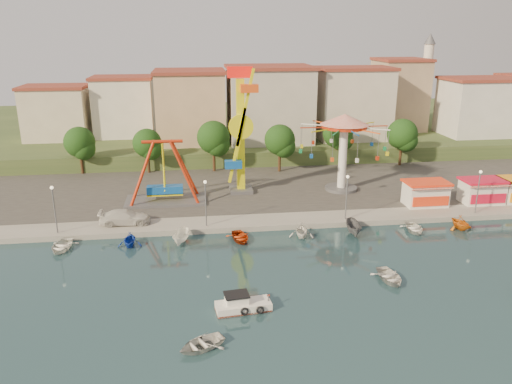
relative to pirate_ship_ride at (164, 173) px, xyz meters
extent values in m
plane|color=#152E3A|center=(12.88, -22.00, -4.39)|extent=(200.00, 200.00, 0.00)
cube|color=#9E998E|center=(12.88, 40.00, -4.09)|extent=(200.00, 100.00, 0.60)
cube|color=#4C4944|center=(12.88, 8.00, -3.79)|extent=(90.00, 28.00, 0.01)
cube|color=#384C26|center=(12.88, 45.00, -2.89)|extent=(200.00, 60.00, 3.00)
cube|color=#59595E|center=(0.00, 0.00, -3.64)|extent=(10.00, 5.00, 0.30)
cube|color=#1355AE|center=(0.00, 0.00, -2.19)|extent=(4.50, 1.40, 1.00)
cylinder|color=#B4290E|center=(0.00, 0.00, 4.01)|extent=(5.00, 0.40, 0.40)
cube|color=#59595E|center=(9.95, 2.89, -3.54)|extent=(3.00, 3.00, 0.50)
cube|color=#F8F014|center=(9.95, 2.89, 3.71)|extent=(1.00, 1.00, 15.00)
cube|color=red|center=(9.95, 2.89, 12.01)|extent=(3.20, 0.50, 1.40)
cylinder|color=#F8F014|center=(9.95, 2.09, 5.21)|extent=(3.20, 0.50, 3.20)
cube|color=#F8F014|center=(10.49, 1.89, 7.65)|extent=(2.50, 0.35, 9.84)
cube|color=#DE4913|center=(11.03, 1.89, 10.09)|extent=(2.20, 1.20, 1.00)
cylinder|color=#59595E|center=(23.63, 1.98, -3.59)|extent=(4.40, 4.40, 0.40)
cylinder|color=white|center=(23.63, 1.98, 0.71)|extent=(1.10, 1.10, 9.00)
cylinder|color=#B4290E|center=(23.63, 1.98, 5.01)|extent=(6.00, 6.00, 0.50)
cone|color=red|center=(23.63, 1.98, 5.91)|extent=(6.40, 6.40, 1.40)
cube|color=white|center=(32.16, -5.50, -2.39)|extent=(5.00, 3.00, 2.80)
cube|color=#F33815|center=(32.16, -5.50, -0.84)|extent=(5.40, 3.40, 0.25)
cube|color=red|center=(32.16, -7.20, -1.19)|extent=(5.00, 0.77, 0.43)
cube|color=white|center=(39.65, -5.50, -2.39)|extent=(5.00, 3.00, 2.80)
cube|color=red|center=(39.65, -5.50, -0.84)|extent=(5.40, 3.40, 0.25)
cube|color=red|center=(39.65, -7.20, -1.19)|extent=(5.00, 0.77, 0.43)
cylinder|color=#59595E|center=(-11.12, -9.00, -1.29)|extent=(0.14, 0.14, 5.00)
cylinder|color=#59595E|center=(4.88, -9.00, -1.29)|extent=(0.14, 0.14, 5.00)
cylinder|color=#59595E|center=(20.88, -9.00, -1.29)|extent=(0.14, 0.14, 5.00)
cylinder|color=#59595E|center=(36.88, -9.00, -1.29)|extent=(0.14, 0.14, 5.00)
cylinder|color=#382314|center=(-13.12, 14.98, -2.00)|extent=(0.44, 0.44, 3.60)
sphere|color=black|center=(-13.12, 14.98, 1.10)|extent=(4.60, 4.60, 4.60)
cylinder|color=#382314|center=(-3.12, 14.24, -2.09)|extent=(0.44, 0.44, 3.40)
sphere|color=black|center=(-3.12, 14.24, 0.83)|extent=(4.35, 4.35, 4.35)
cylinder|color=#382314|center=(6.88, 13.81, -1.83)|extent=(0.44, 0.44, 3.92)
sphere|color=black|center=(6.88, 13.81, 1.54)|extent=(5.02, 5.02, 5.02)
cylinder|color=#382314|center=(16.88, 12.37, -1.96)|extent=(0.44, 0.44, 3.66)
sphere|color=black|center=(16.88, 12.37, 1.18)|extent=(4.68, 4.68, 4.68)
cylinder|color=#382314|center=(26.88, 15.36, -1.89)|extent=(0.44, 0.44, 3.80)
sphere|color=black|center=(26.88, 15.36, 1.37)|extent=(4.86, 4.86, 4.86)
cylinder|color=#382314|center=(36.88, 13.54, -1.91)|extent=(0.44, 0.44, 3.77)
sphere|color=black|center=(36.88, 13.54, 1.33)|extent=(4.83, 4.83, 4.83)
cube|color=beige|center=(-20.49, 24.07, 4.54)|extent=(9.26, 9.53, 11.87)
cube|color=silver|center=(-8.45, 29.39, 2.92)|extent=(12.33, 9.01, 8.63)
cube|color=tan|center=(4.69, 29.96, 4.22)|extent=(11.95, 9.28, 11.23)
cube|color=beige|center=(18.48, 26.81, 3.20)|extent=(12.59, 10.50, 9.20)
cube|color=beige|center=(31.95, 30.21, 3.22)|extent=(10.75, 9.23, 9.24)
cube|color=tan|center=(45.25, 28.34, 4.21)|extent=(12.77, 10.96, 11.21)
cube|color=silver|center=(57.03, 26.78, 4.78)|extent=(8.23, 8.98, 12.36)
cylinder|color=silver|center=(48.88, 32.00, 6.61)|extent=(1.80, 1.80, 16.00)
cylinder|color=#59595E|center=(48.88, 32.00, 11.61)|extent=(2.80, 2.80, 0.30)
cone|color=#59595E|center=(48.88, 32.00, 15.61)|extent=(2.20, 2.20, 2.00)
cube|color=white|center=(7.22, -26.13, -4.13)|extent=(4.57, 2.16, 0.79)
cube|color=#B4290E|center=(7.22, -26.13, -4.32)|extent=(4.57, 2.16, 0.14)
cube|color=white|center=(6.69, -26.04, -3.47)|extent=(1.90, 1.51, 0.79)
cube|color=black|center=(6.69, -26.04, -3.03)|extent=(2.10, 1.71, 0.11)
torus|color=black|center=(7.22, -27.01, -4.00)|extent=(0.69, 0.25, 0.67)
torus|color=black|center=(8.46, -26.96, -4.00)|extent=(0.69, 0.25, 0.67)
imported|color=silver|center=(20.73, -22.91, -4.01)|extent=(2.96, 3.92, 0.77)
imported|color=silver|center=(3.74, -30.81, -4.04)|extent=(4.20, 3.80, 0.71)
imported|color=silver|center=(-4.19, -7.25, -2.98)|extent=(5.60, 2.30, 1.62)
imported|color=white|center=(-10.02, -12.20, -4.00)|extent=(3.20, 4.12, 0.79)
imported|color=#1334AC|center=(-3.16, -12.20, -3.64)|extent=(2.55, 2.93, 1.51)
imported|color=white|center=(2.14, -12.20, -3.71)|extent=(2.25, 3.79, 1.38)
imported|color=#B9380E|center=(8.32, -12.20, -4.02)|extent=(3.10, 3.95, 0.74)
imported|color=silver|center=(15.02, -12.20, -3.57)|extent=(3.27, 3.60, 1.64)
imported|color=#58585D|center=(20.87, -12.20, -3.65)|extent=(1.91, 3.99, 1.48)
imported|color=silver|center=(27.85, -12.20, -4.03)|extent=(2.86, 3.78, 0.74)
imported|color=orange|center=(33.30, -12.20, -3.58)|extent=(3.19, 3.53, 1.62)
camera|label=1|loc=(3.71, -61.11, 16.91)|focal=35.00mm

